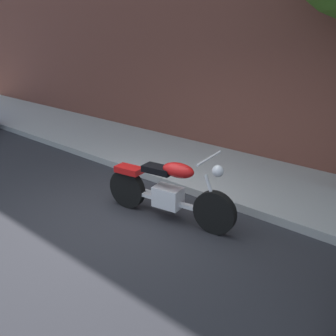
{
  "coord_description": "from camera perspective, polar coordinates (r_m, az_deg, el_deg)",
  "views": [
    {
      "loc": [
        4.12,
        -3.54,
        2.87
      ],
      "look_at": [
        0.53,
        0.51,
        0.85
      ],
      "focal_mm": 41.24,
      "sensor_mm": 36.0,
      "label": 1
    }
  ],
  "objects": [
    {
      "name": "ground_plane",
      "position": [
        6.14,
        -6.96,
        -7.58
      ],
      "size": [
        60.0,
        60.0,
        0.0
      ],
      "primitive_type": "plane",
      "color": "#28282D"
    },
    {
      "name": "sidewalk",
      "position": [
        7.95,
        7.37,
        -0.37
      ],
      "size": [
        23.46,
        2.4,
        0.14
      ],
      "primitive_type": "cube",
      "color": "#A1A1A1",
      "rests_on": "ground"
    },
    {
      "name": "motorcycle",
      "position": [
        5.93,
        0.01,
        -3.45
      ],
      "size": [
        2.24,
        0.72,
        1.15
      ],
      "color": "black",
      "rests_on": "ground"
    }
  ]
}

